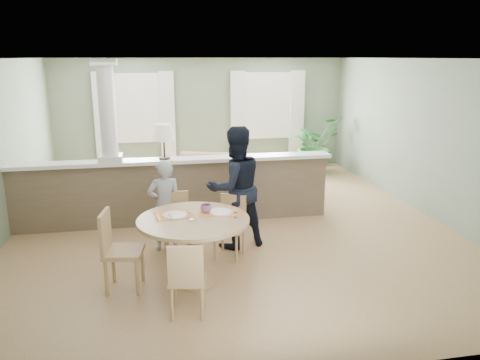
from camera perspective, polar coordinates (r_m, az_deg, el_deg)
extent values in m
plane|color=tan|center=(7.95, -1.18, -5.26)|extent=(8.00, 8.00, 0.00)
cube|color=gray|center=(11.51, -4.60, 7.90)|extent=(7.00, 0.02, 2.70)
cube|color=gray|center=(8.86, 21.77, 4.82)|extent=(0.02, 8.00, 2.70)
cube|color=gray|center=(3.84, 8.88, -6.43)|extent=(7.00, 0.02, 2.70)
cube|color=white|center=(7.46, -1.29, 14.60)|extent=(7.00, 8.00, 0.02)
cube|color=white|center=(11.40, -12.71, 8.53)|extent=(1.10, 0.02, 1.50)
cube|color=white|center=(11.37, -12.71, 8.52)|extent=(1.22, 0.04, 1.62)
cube|color=white|center=(11.74, 3.28, 9.04)|extent=(1.10, 0.02, 1.50)
cube|color=white|center=(11.72, 3.31, 9.03)|extent=(1.22, 0.04, 1.62)
cube|color=silver|center=(11.39, -16.43, 6.77)|extent=(0.35, 0.10, 2.30)
cube|color=silver|center=(11.34, -8.82, 7.16)|extent=(0.35, 0.10, 2.30)
cube|color=silver|center=(11.53, -0.28, 7.46)|extent=(0.35, 0.10, 2.30)
cube|color=silver|center=(11.89, 6.91, 7.58)|extent=(0.35, 0.10, 2.30)
cube|color=brown|center=(7.88, -7.91, -1.56)|extent=(5.20, 0.22, 1.05)
cube|color=white|center=(7.74, -8.05, 2.38)|extent=(5.32, 0.36, 0.06)
cube|color=white|center=(7.75, -15.48, 2.60)|extent=(0.36, 0.36, 0.10)
cylinder|color=white|center=(7.63, -15.87, 8.07)|extent=(0.26, 0.26, 1.39)
cube|color=white|center=(7.59, -16.27, 13.66)|extent=(0.38, 0.38, 0.10)
cylinder|color=black|center=(7.73, -9.17, 2.66)|extent=(0.18, 0.18, 0.03)
cylinder|color=black|center=(7.70, -9.22, 3.79)|extent=(0.03, 0.03, 0.28)
cone|color=#F6EDCB|center=(7.65, -9.31, 5.77)|extent=(0.36, 0.36, 0.26)
imported|color=#8E6E4D|center=(9.14, -1.10, 0.19)|extent=(3.09, 1.94, 0.84)
imported|color=#2A692B|center=(11.42, 9.12, 4.28)|extent=(1.59, 1.54, 1.35)
cylinder|color=tan|center=(6.03, -5.51, -11.91)|extent=(0.57, 0.57, 0.04)
cylinder|color=tan|center=(5.87, -5.61, -8.49)|extent=(0.15, 0.15, 0.74)
cylinder|color=tan|center=(5.72, -5.71, -4.89)|extent=(1.37, 1.37, 0.04)
cube|color=red|center=(5.87, -8.02, -4.21)|extent=(0.52, 0.41, 0.01)
cube|color=red|center=(5.91, -2.63, -3.92)|extent=(0.55, 0.45, 0.01)
cylinder|color=white|center=(5.83, -7.97, -4.23)|extent=(0.30, 0.30, 0.01)
cylinder|color=white|center=(5.90, -2.36, -3.88)|extent=(0.30, 0.30, 0.01)
cylinder|color=white|center=(5.68, -5.90, -4.29)|extent=(0.08, 0.08, 0.10)
cube|color=silver|center=(5.77, -8.52, -4.38)|extent=(0.04, 0.20, 0.00)
cube|color=silver|center=(5.80, -9.89, -4.47)|extent=(0.04, 0.24, 0.00)
cylinder|color=white|center=(5.70, -0.54, -4.29)|extent=(0.04, 0.04, 0.07)
cylinder|color=silver|center=(5.69, -0.54, -3.90)|extent=(0.04, 0.04, 0.01)
imported|color=blue|center=(5.89, -4.17, -3.49)|extent=(0.15, 0.15, 0.11)
cube|color=tan|center=(6.66, -7.66, -5.55)|extent=(0.41, 0.41, 0.05)
cylinder|color=tan|center=(6.58, -8.84, -7.93)|extent=(0.04, 0.04, 0.40)
cylinder|color=tan|center=(6.61, -6.05, -7.72)|extent=(0.04, 0.04, 0.40)
cylinder|color=tan|center=(6.88, -9.08, -6.91)|extent=(0.04, 0.04, 0.40)
cylinder|color=tan|center=(6.91, -6.41, -6.72)|extent=(0.04, 0.04, 0.40)
cube|color=tan|center=(6.76, -7.89, -3.16)|extent=(0.38, 0.06, 0.43)
cube|color=tan|center=(6.52, -1.31, -5.94)|extent=(0.53, 0.53, 0.05)
cylinder|color=tan|center=(6.52, -3.08, -8.04)|extent=(0.04, 0.04, 0.40)
cylinder|color=tan|center=(6.42, -0.43, -8.39)|extent=(0.04, 0.04, 0.40)
cylinder|color=tan|center=(6.79, -2.11, -7.06)|extent=(0.04, 0.04, 0.40)
cylinder|color=tan|center=(6.69, 0.44, -7.38)|extent=(0.04, 0.04, 0.40)
cube|color=tan|center=(6.60, -0.81, -3.55)|extent=(0.34, 0.21, 0.43)
cube|color=tan|center=(5.17, -6.41, -11.83)|extent=(0.45, 0.45, 0.05)
cylinder|color=tan|center=(5.40, -4.49, -13.17)|extent=(0.04, 0.04, 0.40)
cylinder|color=tan|center=(5.42, -7.92, -13.13)|extent=(0.04, 0.04, 0.40)
cylinder|color=tan|center=(5.12, -4.66, -14.83)|extent=(0.04, 0.04, 0.40)
cylinder|color=tan|center=(5.15, -8.30, -14.77)|extent=(0.04, 0.04, 0.40)
cube|color=tan|center=(4.91, -6.66, -10.33)|extent=(0.37, 0.10, 0.43)
cube|color=tan|center=(5.80, -14.00, -8.51)|extent=(0.51, 0.51, 0.05)
cylinder|color=tan|center=(5.71, -12.42, -11.55)|extent=(0.04, 0.04, 0.45)
cylinder|color=tan|center=(6.03, -11.80, -10.04)|extent=(0.04, 0.04, 0.45)
cylinder|color=tan|center=(5.78, -15.99, -11.42)|extent=(0.04, 0.04, 0.45)
cylinder|color=tan|center=(6.10, -15.17, -9.95)|extent=(0.04, 0.04, 0.45)
cube|color=tan|center=(5.75, -16.13, -6.03)|extent=(0.11, 0.42, 0.49)
imported|color=#929297|center=(6.77, -9.15, -3.11)|extent=(0.51, 0.36, 1.34)
imported|color=black|center=(6.75, -0.60, -0.95)|extent=(1.02, 0.89, 1.79)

